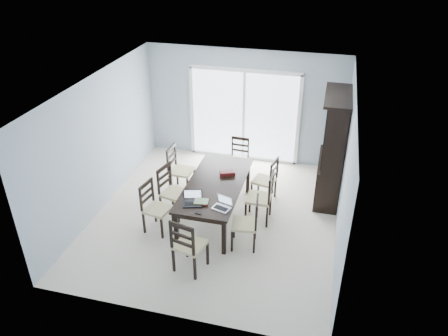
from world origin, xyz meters
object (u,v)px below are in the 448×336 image
Objects in this scene: dining_table at (215,187)px; chair_right_far at (269,176)px; chair_right_mid at (264,192)px; chair_end_far at (239,154)px; chair_left_near at (152,202)px; chair_left_far at (177,164)px; cell_phone at (198,213)px; chair_end_near at (186,241)px; chair_left_mid at (170,186)px; laptop_dark at (193,201)px; hot_tub at (237,119)px; china_hutch at (332,150)px; laptop_silver at (221,206)px; chair_right_near at (250,218)px; game_box at (227,173)px.

chair_right_far reaches higher than dining_table.
chair_right_mid is 1.69m from chair_end_far.
chair_left_near is 0.96× the size of chair_left_far.
chair_end_near is at bearing -79.57° from cell_phone.
laptop_dark is at bearing 59.11° from chair_left_mid.
chair_end_near is 11.22× the size of cell_phone.
hot_tub is at bearing -177.39° from chair_left_near.
china_hutch reaches higher than hot_tub.
chair_end_near reaches higher than hot_tub.
laptop_dark is (-0.16, 0.81, 0.18)m from chair_end_near.
chair_right_mid is 1.08× the size of chair_right_far.
cell_phone is (-0.33, -0.23, -0.04)m from laptop_silver.
chair_left_far is 1.04× the size of chair_right_near.
chair_right_mid is 1.92m from chair_end_near.
laptop_silver is 4.44m from hot_tub.
hot_tub is (-0.40, 4.61, -0.26)m from cell_phone.
chair_end_far is at bearing 170.04° from china_hutch.
chair_end_near is at bearing 129.27° from chair_right_near.
laptop_silver is at bearing -130.29° from china_hutch.
dining_table is 1.05m from chair_right_near.
chair_left_far is 1.40m from chair_end_far.
chair_right_mid is 4.14× the size of game_box.
chair_right_near is 1.05× the size of chair_end_far.
chair_left_far is at bearing 126.78° from chair_end_near.
china_hutch is at bearing 128.84° from chair_left_mid.
hot_tub is at bearing 116.58° from laptop_silver.
laptop_silver is (0.31, -0.77, 0.13)m from dining_table.
chair_left_far reaches higher than laptop_dark.
china_hutch reaches higher than chair_left_near.
chair_right_mid is (1.92, -0.62, 0.01)m from chair_left_far.
cell_phone reaches higher than dining_table.
china_hutch reaches higher than chair_right_far.
laptop_silver is at bearing 80.27° from chair_end_near.
chair_left_mid is 1.11m from game_box.
chair_right_mid reaches higher than chair_left_mid.
laptop_silver is 0.16× the size of hot_tub.
china_hutch is 3.22m from chair_left_mid.
chair_left_near reaches higher than chair_end_far.
chair_right_near is (1.66, -0.60, -0.03)m from chair_left_mid.
chair_right_far is at bearing 95.20° from chair_left_far.
chair_right_far is (1.74, 0.88, -0.04)m from chair_left_mid.
chair_right_mid reaches higher than laptop_dark.
chair_end_near reaches higher than game_box.
laptop_silver is 1.20× the size of game_box.
chair_left_near is (-0.99, -0.64, -0.09)m from dining_table.
china_hutch reaches higher than chair_end_near.
dining_table is 2.02× the size of chair_right_far.
chair_left_mid is at bearing -174.25° from dining_table.
dining_table is at bearing 89.58° from chair_end_far.
game_box is at bearing 68.21° from dining_table.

